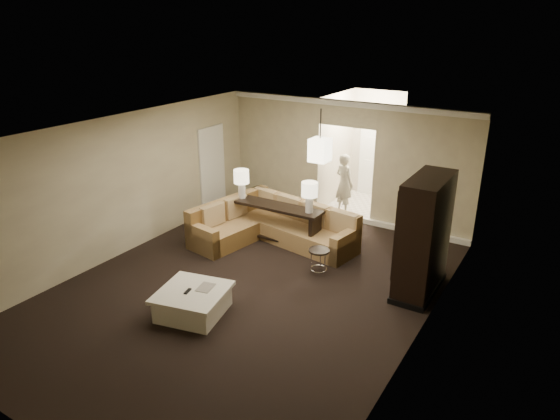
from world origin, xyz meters
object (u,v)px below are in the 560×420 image
Objects in this scene: coffee_table at (193,302)px; armoire at (423,238)px; drink_table at (319,256)px; person at (344,181)px; console_table at (274,220)px; sectional_sofa at (272,226)px.

coffee_table is 4.00m from armoire.
armoire reaches higher than drink_table.
person reaches higher than drink_table.
person reaches higher than console_table.
sectional_sofa reaches higher than console_table.
console_table is 3.34m from armoire.
armoire is (2.88, 2.67, 0.78)m from coffee_table.
coffee_table is 2.54m from drink_table.
armoire is 3.85m from person.
person is at bearing 106.75° from drink_table.
drink_table is at bearing -168.15° from armoire.
console_table is 2.39m from person.
drink_table is (-1.78, -0.37, -0.65)m from armoire.
sectional_sofa is 3.39m from armoire.
person is (-2.72, 2.73, -0.17)m from armoire.
armoire is at bearing 159.31° from person.
drink_table is (1.09, 2.29, 0.13)m from coffee_table.
drink_table is (1.49, -0.80, -0.15)m from console_table.
armoire is at bearing 42.81° from coffee_table.
sectional_sofa is 2.55× the size of coffee_table.
armoire reaches higher than person.
console_table is (-0.39, 3.09, 0.28)m from coffee_table.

